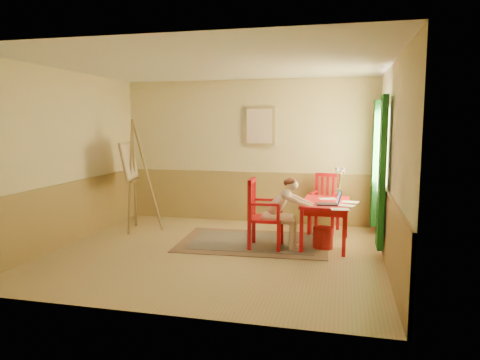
% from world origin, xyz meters
% --- Properties ---
extents(room, '(5.04, 4.54, 2.84)m').
position_xyz_m(room, '(0.00, 0.00, 1.40)').
color(room, tan).
rests_on(room, ground).
extents(wainscot, '(5.00, 4.50, 1.00)m').
position_xyz_m(wainscot, '(0.00, 0.80, 0.50)').
color(wainscot, tan).
rests_on(wainscot, room).
extents(window, '(0.12, 2.01, 2.20)m').
position_xyz_m(window, '(2.42, 1.10, 1.35)').
color(window, white).
rests_on(window, room).
extents(wall_portrait, '(0.60, 0.05, 0.76)m').
position_xyz_m(wall_portrait, '(0.25, 2.20, 1.90)').
color(wall_portrait, '#9E8551').
rests_on(wall_portrait, room).
extents(rug, '(2.49, 1.73, 0.02)m').
position_xyz_m(rug, '(0.45, 0.67, 0.01)').
color(rug, '#8C7251').
rests_on(rug, room).
extents(table, '(0.75, 1.22, 0.72)m').
position_xyz_m(table, '(1.60, 0.78, 0.63)').
color(table, red).
rests_on(table, room).
extents(chair_left, '(0.52, 0.50, 1.10)m').
position_xyz_m(chair_left, '(0.65, 0.39, 0.55)').
color(chair_left, red).
rests_on(chair_left, room).
extents(chair_back, '(0.54, 0.56, 1.04)m').
position_xyz_m(chair_back, '(1.56, 1.78, 0.52)').
color(chair_back, red).
rests_on(chair_back, room).
extents(figure, '(0.84, 0.36, 1.13)m').
position_xyz_m(figure, '(0.96, 0.39, 0.62)').
color(figure, beige).
rests_on(figure, room).
extents(laptop, '(0.40, 0.27, 0.23)m').
position_xyz_m(laptop, '(1.69, 0.49, 0.77)').
color(laptop, '#1E2338').
rests_on(laptop, table).
extents(papers, '(0.66, 1.10, 0.00)m').
position_xyz_m(papers, '(1.83, 0.60, 0.72)').
color(papers, white).
rests_on(papers, table).
extents(vase, '(0.17, 0.25, 0.51)m').
position_xyz_m(vase, '(1.80, 1.26, 0.95)').
color(vase, '#3F724C').
rests_on(vase, table).
extents(wastebasket, '(0.32, 0.32, 0.33)m').
position_xyz_m(wastebasket, '(1.58, 0.59, 0.17)').
color(wastebasket, red).
rests_on(wastebasket, room).
extents(easel, '(0.77, 0.91, 2.03)m').
position_xyz_m(easel, '(-1.88, 1.01, 1.20)').
color(easel, olive).
rests_on(easel, room).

